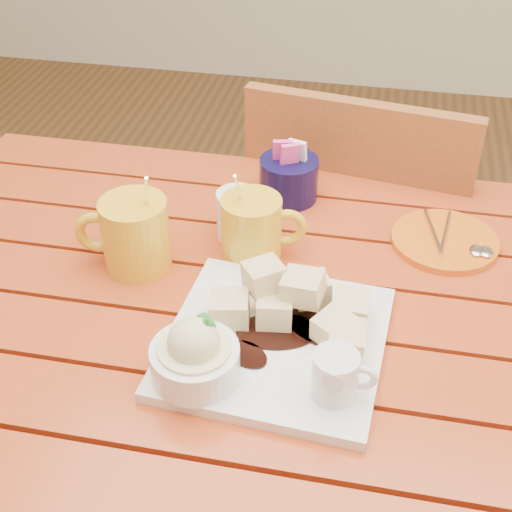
% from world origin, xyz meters
% --- Properties ---
extents(table, '(1.20, 0.79, 0.75)m').
position_xyz_m(table, '(0.00, 0.00, 0.64)').
color(table, '#A23D14').
rests_on(table, ground).
extents(dessert_plate, '(0.30, 0.30, 0.11)m').
position_xyz_m(dessert_plate, '(0.02, -0.11, 0.78)').
color(dessert_plate, white).
rests_on(dessert_plate, table).
extents(coffee_mug_left, '(0.14, 0.10, 0.17)m').
position_xyz_m(coffee_mug_left, '(-0.20, 0.04, 0.81)').
color(coffee_mug_left, gold).
rests_on(coffee_mug_left, table).
extents(coffee_mug_right, '(0.13, 0.09, 0.15)m').
position_xyz_m(coffee_mug_right, '(-0.03, 0.10, 0.80)').
color(coffee_mug_right, gold).
rests_on(coffee_mug_right, table).
extents(cream_pitcher, '(0.10, 0.08, 0.08)m').
position_xyz_m(cream_pitcher, '(-0.07, 0.14, 0.79)').
color(cream_pitcher, white).
rests_on(cream_pitcher, table).
extents(sugar_caddy, '(0.10, 0.10, 0.11)m').
position_xyz_m(sugar_caddy, '(-0.01, 0.27, 0.79)').
color(sugar_caddy, black).
rests_on(sugar_caddy, table).
extents(orange_saucer, '(0.17, 0.17, 0.02)m').
position_xyz_m(orange_saucer, '(0.26, 0.19, 0.76)').
color(orange_saucer, '#DA5F13').
rests_on(orange_saucer, table).
extents(chair_far, '(0.48, 0.48, 0.89)m').
position_xyz_m(chair_far, '(0.11, 0.49, 0.50)').
color(chair_far, brown).
rests_on(chair_far, ground).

